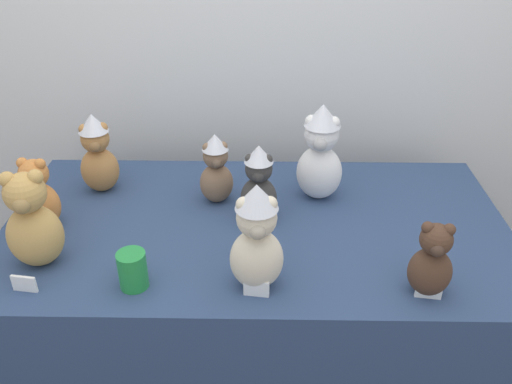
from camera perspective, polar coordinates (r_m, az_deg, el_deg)
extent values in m
cube|color=navy|center=(1.99, 0.00, -11.72)|extent=(1.65, 0.88, 0.70)
ellipsoid|color=#383533|center=(1.77, 0.29, -0.65)|extent=(0.12, 0.11, 0.15)
sphere|color=#383533|center=(1.71, 0.30, 2.46)|extent=(0.09, 0.09, 0.09)
sphere|color=#383533|center=(1.70, -0.63, 3.52)|extent=(0.03, 0.03, 0.03)
sphere|color=#383533|center=(1.69, 1.22, 3.46)|extent=(0.03, 0.03, 0.03)
sphere|color=#32302E|center=(1.68, 0.22, 1.62)|extent=(0.04, 0.04, 0.04)
cone|color=silver|center=(1.69, 0.30, 4.05)|extent=(0.09, 0.09, 0.06)
ellipsoid|color=white|center=(1.88, 6.67, 2.06)|extent=(0.18, 0.16, 0.19)
sphere|color=white|center=(1.82, 6.94, 6.02)|extent=(0.12, 0.12, 0.12)
sphere|color=white|center=(1.80, 5.88, 7.43)|extent=(0.04, 0.04, 0.04)
sphere|color=white|center=(1.80, 8.18, 7.23)|extent=(0.04, 0.04, 0.04)
sphere|color=#B4B3AF|center=(1.78, 6.78, 5.07)|extent=(0.05, 0.05, 0.05)
cone|color=silver|center=(1.79, 7.08, 8.05)|extent=(0.12, 0.12, 0.08)
ellipsoid|color=#4C3323|center=(1.53, 17.83, -8.00)|extent=(0.13, 0.12, 0.14)
sphere|color=#4C3323|center=(1.47, 18.48, -4.76)|extent=(0.09, 0.09, 0.09)
sphere|color=#4C3323|center=(1.45, 17.66, -3.59)|extent=(0.03, 0.03, 0.03)
sphere|color=#4C3323|center=(1.46, 19.73, -3.75)|extent=(0.03, 0.03, 0.03)
sphere|color=#412E23|center=(1.45, 18.59, -5.84)|extent=(0.04, 0.04, 0.04)
ellipsoid|color=#D17F3D|center=(1.86, -21.74, -1.29)|extent=(0.14, 0.12, 0.15)
sphere|color=#D17F3D|center=(1.80, -22.42, 1.78)|extent=(0.09, 0.09, 0.09)
sphere|color=#D17F3D|center=(1.80, -23.45, 2.83)|extent=(0.03, 0.03, 0.03)
sphere|color=#D17F3D|center=(1.77, -21.84, 2.76)|extent=(0.03, 0.03, 0.03)
sphere|color=#A06536|center=(1.78, -22.92, 0.94)|extent=(0.04, 0.04, 0.04)
ellipsoid|color=tan|center=(1.67, -22.22, -4.28)|extent=(0.18, 0.16, 0.19)
sphere|color=tan|center=(1.60, -23.21, -0.07)|extent=(0.12, 0.12, 0.12)
sphere|color=tan|center=(1.59, -24.78, 1.22)|extent=(0.04, 0.04, 0.04)
sphere|color=tan|center=(1.57, -22.28, 1.46)|extent=(0.04, 0.04, 0.04)
sphere|color=olive|center=(1.56, -23.46, -1.31)|extent=(0.05, 0.05, 0.05)
ellipsoid|color=#B27A42|center=(2.00, -16.12, 2.28)|extent=(0.16, 0.14, 0.16)
sphere|color=#B27A42|center=(1.95, -16.62, 5.41)|extent=(0.10, 0.10, 0.10)
sphere|color=#B27A42|center=(1.93, -17.69, 6.33)|extent=(0.04, 0.04, 0.04)
sphere|color=#B27A42|center=(1.93, -15.89, 6.55)|extent=(0.04, 0.04, 0.04)
sphere|color=olive|center=(1.91, -16.63, 4.66)|extent=(0.04, 0.04, 0.04)
cone|color=silver|center=(1.92, -16.88, 7.00)|extent=(0.10, 0.10, 0.06)
ellipsoid|color=beige|center=(1.47, 0.07, -7.08)|extent=(0.15, 0.13, 0.18)
sphere|color=beige|center=(1.40, 0.07, -2.75)|extent=(0.11, 0.11, 0.11)
sphere|color=beige|center=(1.37, -1.32, -1.32)|extent=(0.04, 0.04, 0.04)
sphere|color=beige|center=(1.37, 1.47, -1.25)|extent=(0.04, 0.04, 0.04)
sphere|color=#ABA08A|center=(1.36, 0.17, -4.16)|extent=(0.04, 0.04, 0.04)
cone|color=silver|center=(1.36, 0.07, -0.48)|extent=(0.11, 0.11, 0.07)
ellipsoid|color=#7F6047|center=(1.86, -4.18, 0.95)|extent=(0.13, 0.12, 0.14)
sphere|color=#7F6047|center=(1.81, -4.30, 3.83)|extent=(0.09, 0.09, 0.09)
sphere|color=#7F6047|center=(1.80, -5.18, 4.71)|extent=(0.03, 0.03, 0.03)
sphere|color=#7F6047|center=(1.80, -3.50, 4.84)|extent=(0.03, 0.03, 0.03)
sphere|color=brown|center=(1.78, -4.17, 3.10)|extent=(0.04, 0.04, 0.04)
cone|color=silver|center=(1.79, -4.36, 5.29)|extent=(0.09, 0.09, 0.06)
cylinder|color=#238C3D|center=(1.53, -12.88, -8.02)|extent=(0.08, 0.08, 0.11)
cube|color=white|center=(1.62, -23.26, -8.88)|extent=(0.07, 0.02, 0.05)
cube|color=white|center=(1.54, 17.76, -9.87)|extent=(0.07, 0.02, 0.05)
cube|color=white|center=(1.48, 0.04, -10.15)|extent=(0.07, 0.02, 0.05)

